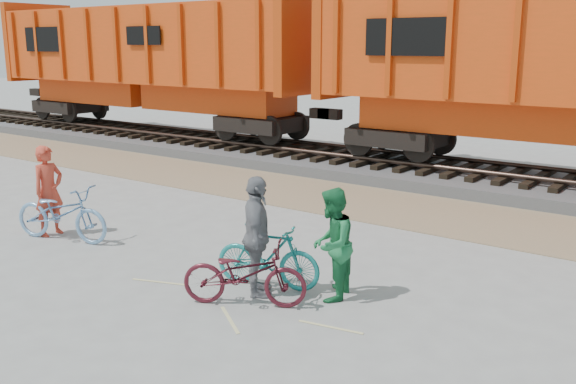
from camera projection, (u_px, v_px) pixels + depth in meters
name	position (u px, v px, depth m)	size (l,w,h in m)	color
ground	(242.00, 281.00, 9.91)	(120.00, 120.00, 0.00)	#9E9E99
gravel_strip	(402.00, 208.00, 14.23)	(120.00, 3.00, 0.02)	#9C8161
ballast_bed	(462.00, 177.00, 16.95)	(120.00, 4.00, 0.30)	slate
track	(463.00, 165.00, 16.88)	(120.00, 2.60, 0.24)	black
hopper_car_left	(152.00, 60.00, 23.11)	(14.00, 3.13, 4.65)	black
bicycle_blue	(61.00, 213.00, 11.85)	(0.69, 1.99, 1.04)	#76A6D4
bicycle_teal	(268.00, 256.00, 9.56)	(0.46, 1.64, 0.98)	teal
bicycle_maroon	(244.00, 274.00, 8.90)	(0.61, 1.75, 0.92)	#4F1620
person_solo	(49.00, 191.00, 12.14)	(0.63, 0.41, 1.72)	#C9402B
person_man	(332.00, 244.00, 9.07)	(0.79, 0.61, 1.62)	#217942
person_woman	(257.00, 237.00, 9.18)	(1.04, 0.43, 1.77)	gray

